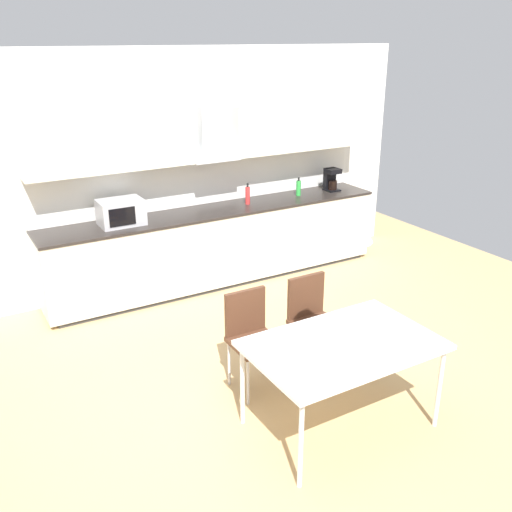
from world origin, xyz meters
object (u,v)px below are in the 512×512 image
at_px(dining_table, 343,348).
at_px(chair_far_left, 251,331).
at_px(coffee_maker, 331,179).
at_px(chair_far_right, 312,313).
at_px(bottle_red, 248,195).
at_px(pendant_lamp, 351,226).
at_px(bottle_green, 298,188).
at_px(microwave, 121,212).

xyz_separation_m(dining_table, chair_far_left, (-0.32, 0.84, -0.16)).
relative_size(coffee_maker, dining_table, 0.21).
xyz_separation_m(coffee_maker, chair_far_right, (-1.88, -2.21, -0.55)).
height_order(bottle_red, pendant_lamp, pendant_lamp).
relative_size(bottle_green, chair_far_left, 0.27).
xyz_separation_m(bottle_green, bottle_red, (-0.77, -0.02, 0.01)).
bearing_deg(dining_table, microwave, 103.14).
relative_size(microwave, chair_far_left, 0.55).
bearing_deg(bottle_green, chair_far_left, -131.95).
bearing_deg(coffee_maker, chair_far_left, -138.69).
relative_size(microwave, dining_table, 0.34).
bearing_deg(bottle_green, chair_far_right, -121.42).
bearing_deg(bottle_red, chair_far_right, -104.82).
height_order(dining_table, pendant_lamp, pendant_lamp).
distance_m(bottle_green, chair_far_right, 2.64).
relative_size(microwave, bottle_green, 2.02).
bearing_deg(microwave, dining_table, -76.86).
xyz_separation_m(microwave, bottle_green, (2.38, 0.03, -0.04)).
bearing_deg(dining_table, chair_far_right, 69.24).
distance_m(bottle_red, chair_far_right, 2.33).
bearing_deg(pendant_lamp, bottle_red, 73.49).
bearing_deg(chair_far_right, pendant_lamp, -110.76).
relative_size(microwave, bottle_red, 1.82).
bearing_deg(pendant_lamp, coffee_maker, 54.24).
xyz_separation_m(coffee_maker, chair_far_left, (-2.52, -2.21, -0.55)).
distance_m(coffee_maker, pendant_lamp, 3.80).
bearing_deg(bottle_red, chair_far_left, -119.02).
bearing_deg(chair_far_left, coffee_maker, 41.31).
xyz_separation_m(chair_far_right, pendant_lamp, (-0.32, -0.84, 1.13)).
xyz_separation_m(bottle_green, chair_far_left, (-1.99, -2.21, -0.51)).
bearing_deg(coffee_maker, microwave, -179.48).
relative_size(coffee_maker, chair_far_left, 0.34).
xyz_separation_m(coffee_maker, bottle_green, (-0.53, -0.00, -0.05)).
xyz_separation_m(microwave, bottle_red, (1.61, 0.01, -0.03)).
bearing_deg(chair_far_left, chair_far_right, 0.00).
distance_m(chair_far_right, pendant_lamp, 1.44).
xyz_separation_m(chair_far_left, chair_far_right, (0.64, 0.00, 0.00)).
bearing_deg(pendant_lamp, bottle_green, 61.32).
bearing_deg(microwave, pendant_lamp, -76.86).
relative_size(coffee_maker, bottle_red, 1.14).
distance_m(coffee_maker, dining_table, 3.78).
distance_m(bottle_green, dining_table, 3.50).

